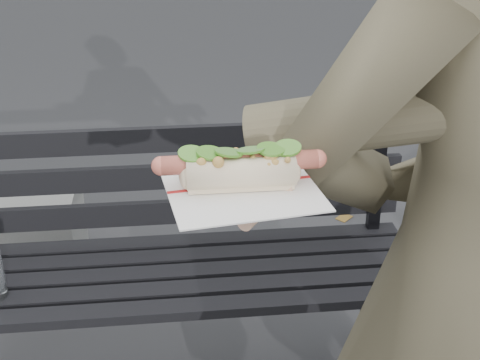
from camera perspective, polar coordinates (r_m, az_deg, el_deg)
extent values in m
cylinder|color=black|center=(2.21, 13.30, -14.39)|extent=(0.04, 0.04, 0.45)
cylinder|color=black|center=(2.46, 10.82, -9.34)|extent=(0.04, 0.04, 0.45)
cube|color=black|center=(1.95, -5.18, -10.96)|extent=(1.50, 0.07, 0.03)
cube|color=black|center=(2.02, -5.25, -9.42)|extent=(1.50, 0.07, 0.03)
cube|color=black|center=(2.09, -5.32, -7.99)|extent=(1.50, 0.07, 0.03)
cube|color=black|center=(2.17, -5.38, -6.65)|extent=(1.50, 0.07, 0.03)
cube|color=black|center=(2.24, -5.43, -5.41)|extent=(1.50, 0.07, 0.03)
cube|color=black|center=(2.25, 11.62, 0.22)|extent=(0.04, 0.03, 0.42)
cube|color=black|center=(2.22, -5.56, -2.69)|extent=(1.50, 0.02, 0.08)
cube|color=black|center=(2.16, -5.71, 0.33)|extent=(1.50, 0.02, 0.08)
cube|color=black|center=(2.10, -5.87, 3.51)|extent=(1.50, 0.02, 0.08)
imported|color=brown|center=(1.22, 19.49, -8.97)|extent=(0.77, 0.56, 1.93)
cylinder|color=brown|center=(0.99, 15.04, 5.61)|extent=(0.51, 0.23, 0.19)
cylinder|color=#D8A384|center=(0.88, 2.51, -0.76)|extent=(0.09, 0.08, 0.07)
ellipsoid|color=#D8A384|center=(0.87, 0.00, -1.48)|extent=(0.10, 0.11, 0.03)
cylinder|color=#D8A384|center=(0.84, -3.52, -2.49)|extent=(0.06, 0.02, 0.02)
cylinder|color=#D8A384|center=(0.86, -3.59, -1.85)|extent=(0.06, 0.02, 0.02)
cylinder|color=#D8A384|center=(0.88, -3.65, -1.23)|extent=(0.06, 0.02, 0.02)
cylinder|color=#D8A384|center=(0.89, -3.72, -0.64)|extent=(0.06, 0.02, 0.02)
cylinder|color=#D8A384|center=(0.82, 1.11, -3.09)|extent=(0.04, 0.05, 0.02)
cube|color=white|center=(0.86, 0.00, -0.48)|extent=(0.21, 0.21, 0.00)
cube|color=#B21E1E|center=(0.86, 0.00, -0.38)|extent=(0.19, 0.03, 0.00)
cylinder|color=#CD614E|center=(0.85, 0.00, 1.51)|extent=(0.20, 0.03, 0.02)
sphere|color=#CD614E|center=(0.84, -6.76, 1.20)|extent=(0.02, 0.03, 0.02)
sphere|color=#CD614E|center=(0.86, 6.61, 1.80)|extent=(0.03, 0.03, 0.02)
sphere|color=#9E6B2D|center=(0.85, 0.48, 2.27)|extent=(0.01, 0.01, 0.01)
sphere|color=#9E6B2D|center=(0.86, 1.16, 2.40)|extent=(0.01, 0.01, 0.01)
sphere|color=#9E6B2D|center=(0.85, 0.97, 2.21)|extent=(0.01, 0.01, 0.01)
sphere|color=#9E6B2D|center=(0.85, 0.80, 1.75)|extent=(0.01, 0.01, 0.01)
sphere|color=#9E6B2D|center=(0.86, 1.19, 2.43)|extent=(0.01, 0.01, 0.01)
sphere|color=#9E6B2D|center=(0.84, -0.32, 1.33)|extent=(0.01, 0.01, 0.01)
sphere|color=#9E6B2D|center=(0.85, -0.81, 1.90)|extent=(0.01, 0.01, 0.01)
sphere|color=#9E6B2D|center=(0.86, 0.53, 2.00)|extent=(0.01, 0.01, 0.01)
sphere|color=#9E6B2D|center=(0.86, -0.35, 2.47)|extent=(0.01, 0.01, 0.01)
sphere|color=#9E6B2D|center=(0.84, -2.53, 1.58)|extent=(0.01, 0.01, 0.01)
sphere|color=#9E6B2D|center=(0.87, 1.56, 2.71)|extent=(0.01, 0.01, 0.01)
sphere|color=#9E6B2D|center=(0.84, 1.11, 1.94)|extent=(0.01, 0.01, 0.01)
sphere|color=#9E6B2D|center=(0.86, -3.25, 2.17)|extent=(0.01, 0.01, 0.01)
sphere|color=#9E6B2D|center=(0.84, 2.42, 1.94)|extent=(0.01, 0.01, 0.01)
sphere|color=#9E6B2D|center=(0.86, -2.20, 2.36)|extent=(0.01, 0.01, 0.01)
sphere|color=#9E6B2D|center=(0.83, 3.00, 1.40)|extent=(0.01, 0.01, 0.01)
sphere|color=#9E6B2D|center=(0.83, 4.10, 1.72)|extent=(0.01, 0.01, 0.01)
sphere|color=#9E6B2D|center=(0.86, -3.98, 2.55)|extent=(0.01, 0.01, 0.01)
sphere|color=#9E6B2D|center=(0.84, -3.01, 1.32)|extent=(0.01, 0.01, 0.01)
sphere|color=#9E6B2D|center=(0.83, -3.37, 1.40)|extent=(0.01, 0.01, 0.01)
sphere|color=#9E6B2D|center=(0.84, -3.67, 1.38)|extent=(0.01, 0.01, 0.01)
sphere|color=#9E6B2D|center=(0.84, 2.74, 1.80)|extent=(0.01, 0.01, 0.01)
sphere|color=#9E6B2D|center=(0.82, -1.87, 1.52)|extent=(0.01, 0.01, 0.01)
sphere|color=#9E6B2D|center=(0.84, -2.01, 1.74)|extent=(0.01, 0.01, 0.01)
sphere|color=#9E6B2D|center=(0.83, 2.47, 1.24)|extent=(0.01, 0.01, 0.01)
sphere|color=#9E6B2D|center=(0.84, 2.81, 1.78)|extent=(0.01, 0.01, 0.01)
sphere|color=#9E6B2D|center=(0.83, -3.33, 1.48)|extent=(0.01, 0.01, 0.01)
sphere|color=#9E6B2D|center=(0.86, 0.86, 2.47)|extent=(0.01, 0.01, 0.01)
cylinder|color=#468524|center=(0.84, -4.12, 2.24)|extent=(0.04, 0.04, 0.01)
cylinder|color=#468524|center=(0.84, -2.55, 2.32)|extent=(0.04, 0.04, 0.01)
cylinder|color=#468524|center=(0.84, -0.95, 2.37)|extent=(0.04, 0.04, 0.01)
cylinder|color=#468524|center=(0.84, 0.92, 2.56)|extent=(0.04, 0.04, 0.01)
cylinder|color=#468524|center=(0.85, 2.63, 2.65)|extent=(0.04, 0.04, 0.01)
cylinder|color=#468524|center=(0.85, 4.06, 2.76)|extent=(0.04, 0.04, 0.01)
cube|color=brown|center=(3.29, 16.32, -4.74)|extent=(0.07, 0.08, 0.00)
cube|color=brown|center=(3.36, 8.88, -3.18)|extent=(0.10, 0.09, 0.00)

